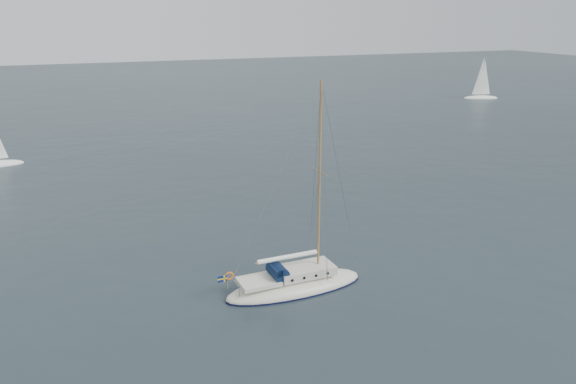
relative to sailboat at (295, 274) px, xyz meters
name	(u,v)px	position (x,y,z in m)	size (l,w,h in m)	color
ground	(327,271)	(2.58, 1.37, -0.89)	(300.00, 300.00, 0.00)	black
sailboat	(295,274)	(0.00, 0.00, 0.00)	(8.29, 2.49, 11.81)	silver
dinghy	(263,279)	(-1.32, 1.49, -0.73)	(2.61, 1.18, 0.37)	#47464B
distant_yacht_b	(482,79)	(56.35, 53.35, 2.51)	(6.01, 3.20, 7.96)	white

